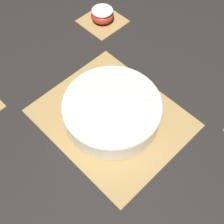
% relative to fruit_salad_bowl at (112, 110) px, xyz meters
% --- Properties ---
extents(ground_plane, '(6.00, 6.00, 0.00)m').
position_rel_fruit_salad_bowl_xyz_m(ground_plane, '(0.00, -0.00, -0.05)').
color(ground_plane, black).
extents(bamboo_mat_center, '(0.44, 0.37, 0.01)m').
position_rel_fruit_salad_bowl_xyz_m(bamboo_mat_center, '(0.00, -0.00, -0.04)').
color(bamboo_mat_center, '#A8844C').
rests_on(bamboo_mat_center, ground_plane).
extents(coaster_mat_near_right, '(0.15, 0.15, 0.01)m').
position_rel_fruit_salad_bowl_xyz_m(coaster_mat_near_right, '(0.35, -0.29, -0.04)').
color(coaster_mat_near_right, '#A8844C').
rests_on(coaster_mat_near_right, ground_plane).
extents(fruit_salad_bowl, '(0.30, 0.30, 0.08)m').
position_rel_fruit_salad_bowl_xyz_m(fruit_salad_bowl, '(0.00, 0.00, 0.00)').
color(fruit_salad_bowl, silver).
rests_on(fruit_salad_bowl, bamboo_mat_center).
extents(apple_half, '(0.09, 0.09, 0.05)m').
position_rel_fruit_salad_bowl_xyz_m(apple_half, '(0.35, -0.29, -0.02)').
color(apple_half, '#B72D23').
rests_on(apple_half, coaster_mat_near_right).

